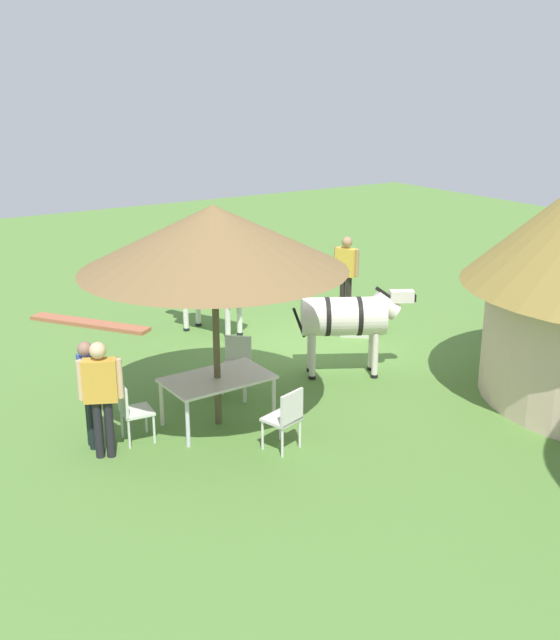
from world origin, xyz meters
TOP-DOWN VIEW (x-y plane):
  - ground_plane at (0.00, 0.00)m, footprint 36.00×36.00m
  - shade_umbrella at (2.81, 1.74)m, footprint 3.79×3.79m
  - patio_dining_table at (2.81, 1.74)m, footprint 1.59×0.99m
  - patio_chair_near_hut at (2.43, 3.00)m, footprint 0.54×0.53m
  - patio_chair_east_end at (1.92, 0.76)m, footprint 0.61×0.61m
  - patio_chair_west_end at (4.12, 1.60)m, footprint 0.46×0.48m
  - guest_beside_umbrella at (4.60, 1.82)m, footprint 0.54×0.38m
  - guest_behind_table at (4.65, 1.44)m, footprint 0.25×0.56m
  - standing_watcher at (-2.16, -1.61)m, footprint 0.36×0.58m
  - striped_lounge_chair at (-1.55, -0.38)m, footprint 0.97×0.94m
  - zebra_nearest_camera at (0.93, -2.07)m, footprint 1.21×1.97m
  - zebra_by_umbrella at (0.02, 1.22)m, footprint 1.88×1.30m
  - brick_patio_kerb at (2.86, -3.88)m, footprint 1.90×2.50m

SIDE VIEW (x-z plane):
  - ground_plane at x=0.00m, z-range 0.00..0.00m
  - brick_patio_kerb at x=2.86m, z-range 0.00..0.08m
  - striped_lounge_chair at x=-1.55m, z-range -0.04..0.54m
  - patio_chair_near_hut at x=2.43m, z-range 0.07..0.97m
  - patio_chair_east_end at x=1.92m, z-range 0.07..0.97m
  - patio_chair_west_end at x=4.12m, z-range 0.07..0.97m
  - patio_dining_table at x=2.81m, z-range 0.30..1.04m
  - guest_behind_table at x=4.65m, z-range 0.16..1.72m
  - guest_beside_umbrella at x=4.60m, z-range 0.17..1.83m
  - zebra_nearest_camera at x=0.93m, z-range 0.24..1.80m
  - standing_watcher at x=-2.16m, z-range 0.18..1.90m
  - zebra_by_umbrella at x=0.02m, z-range 0.25..1.83m
  - shade_umbrella at x=2.81m, z-range 1.18..4.46m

